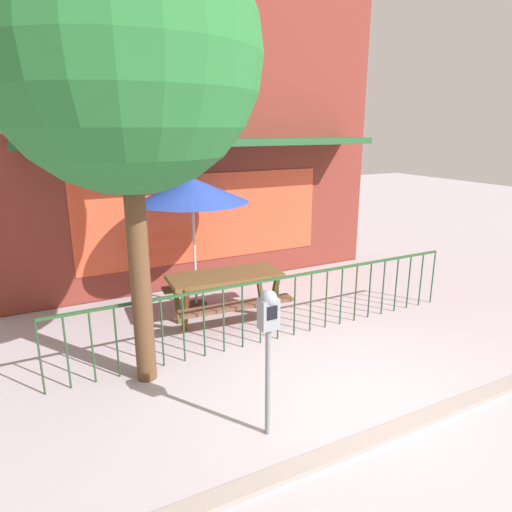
% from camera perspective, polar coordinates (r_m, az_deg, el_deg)
% --- Properties ---
extents(ground, '(40.00, 40.00, 0.00)m').
position_cam_1_polar(ground, '(5.66, 12.08, -17.09)').
color(ground, '#AFA2A9').
extents(pub_storefront, '(7.57, 1.47, 5.75)m').
position_cam_1_polar(pub_storefront, '(8.95, -7.15, 14.52)').
color(pub_storefront, '#551C18').
rests_on(pub_storefront, ground).
extents(patio_fence_front, '(6.38, 0.04, 0.97)m').
position_cam_1_polar(patio_fence_front, '(6.65, 2.79, -5.17)').
color(patio_fence_front, '#244B25').
rests_on(patio_fence_front, ground).
extents(picnic_table_left, '(1.89, 1.48, 0.79)m').
position_cam_1_polar(picnic_table_left, '(7.36, -3.90, -3.50)').
color(picnic_table_left, brown).
rests_on(picnic_table_left, ground).
extents(patio_umbrella, '(1.88, 1.88, 2.25)m').
position_cam_1_polar(patio_umbrella, '(7.64, -7.99, 8.10)').
color(patio_umbrella, '#272625').
rests_on(patio_umbrella, ground).
extents(parking_meter_near, '(0.18, 0.17, 1.57)m').
position_cam_1_polar(parking_meter_near, '(4.42, 1.56, -8.68)').
color(parking_meter_near, gray).
rests_on(parking_meter_near, ground).
extents(street_tree, '(2.91, 2.91, 5.23)m').
position_cam_1_polar(street_tree, '(5.33, -16.23, 22.93)').
color(street_tree, brown).
rests_on(street_tree, ground).
extents(curb_edge, '(10.60, 0.20, 0.11)m').
position_cam_1_polar(curb_edge, '(5.26, 16.99, -20.32)').
color(curb_edge, gray).
rests_on(curb_edge, ground).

